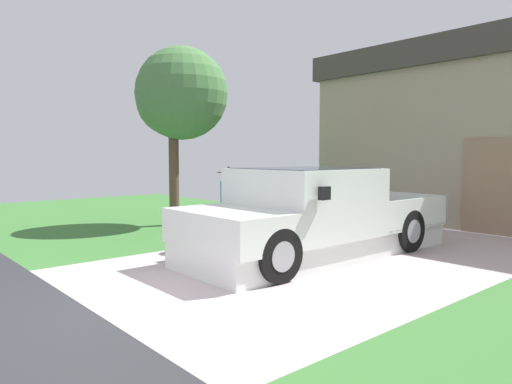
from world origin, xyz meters
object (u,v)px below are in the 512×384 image
Objects in this scene: wheeled_trash_bin at (334,200)px; neighbor_tree at (178,97)px; person_with_hat at (229,204)px; handbag at (220,246)px; pickup_truck at (307,217)px.

neighbor_tree is at bearing -114.74° from wheeled_trash_bin.
handbag is at bearing -70.96° from person_with_hat.
pickup_truck is 1.61m from person_with_hat.
pickup_truck reaches higher than wheeled_trash_bin.
handbag is 0.42× the size of wheeled_trash_bin.
person_with_hat reaches higher than handbag.
pickup_truck is at bearing 32.19° from handbag.
neighbor_tree is 5.27m from wheeled_trash_bin.
person_with_hat is at bearing 104.32° from handbag.
pickup_truck is at bearing 27.28° from person_with_hat.
pickup_truck is 3.36× the size of person_with_hat.
wheeled_trash_bin is at bearing 111.84° from person_with_hat.
person_with_hat reaches higher than pickup_truck.
pickup_truck is 5.58m from neighbor_tree.
neighbor_tree is (-4.91, 0.40, 2.62)m from pickup_truck.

